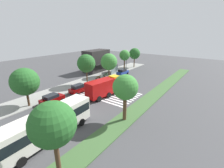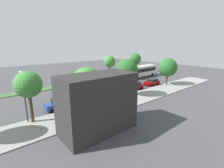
{
  "view_description": "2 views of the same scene",
  "coord_description": "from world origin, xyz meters",
  "px_view_note": "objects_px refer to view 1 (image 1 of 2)",
  "views": [
    {
      "loc": [
        -26.89,
        -18.6,
        12.5
      ],
      "look_at": [
        -0.54,
        0.38,
        1.56
      ],
      "focal_mm": 25.16,
      "sensor_mm": 36.0,
      "label": 1
    },
    {
      "loc": [
        20.68,
        29.08,
        9.97
      ],
      "look_at": [
        -2.14,
        1.61,
        1.17
      ],
      "focal_mm": 25.37,
      "sensor_mm": 36.0,
      "label": 2
    }
  ],
  "objects_px": {
    "sidewalk_tree_east": "(125,55)",
    "transit_bus": "(48,123)",
    "sidewalk_tree_center": "(109,62)",
    "bus_stop_shelter": "(114,68)",
    "bench_near_shelter": "(106,75)",
    "parked_car_east": "(123,72)",
    "median_tree_west": "(125,88)",
    "parked_car_west": "(52,99)",
    "bench_west_of_shelter": "(98,77)",
    "sidewalk_tree_far_west": "(25,82)",
    "median_tree_far_west": "(53,125)",
    "street_lamp": "(126,59)",
    "sidewalk_tree_west": "(86,64)",
    "parked_car_mid": "(79,88)",
    "fire_truck": "(106,86)",
    "sidewalk_tree_far_east": "(135,54)"
  },
  "relations": [
    {
      "from": "parked_car_mid",
      "to": "sidewalk_tree_center",
      "type": "relative_size",
      "value": 0.66
    },
    {
      "from": "parked_car_west",
      "to": "sidewalk_tree_west",
      "type": "bearing_deg",
      "value": 8.92
    },
    {
      "from": "parked_car_west",
      "to": "sidewalk_tree_east",
      "type": "height_order",
      "value": "sidewalk_tree_east"
    },
    {
      "from": "bus_stop_shelter",
      "to": "bench_near_shelter",
      "type": "relative_size",
      "value": 2.19
    },
    {
      "from": "sidewalk_tree_east",
      "to": "transit_bus",
      "type": "bearing_deg",
      "value": -162.85
    },
    {
      "from": "transit_bus",
      "to": "bench_west_of_shelter",
      "type": "relative_size",
      "value": 7.53
    },
    {
      "from": "parked_car_west",
      "to": "bench_west_of_shelter",
      "type": "relative_size",
      "value": 2.74
    },
    {
      "from": "parked_car_mid",
      "to": "transit_bus",
      "type": "bearing_deg",
      "value": -142.48
    },
    {
      "from": "street_lamp",
      "to": "median_tree_far_west",
      "type": "relative_size",
      "value": 0.95
    },
    {
      "from": "sidewalk_tree_far_west",
      "to": "median_tree_far_west",
      "type": "bearing_deg",
      "value": -109.1
    },
    {
      "from": "bus_stop_shelter",
      "to": "median_tree_far_west",
      "type": "bearing_deg",
      "value": -152.71
    },
    {
      "from": "parked_car_east",
      "to": "parked_car_west",
      "type": "bearing_deg",
      "value": 179.17
    },
    {
      "from": "parked_car_west",
      "to": "parked_car_mid",
      "type": "height_order",
      "value": "parked_car_mid"
    },
    {
      "from": "bus_stop_shelter",
      "to": "bench_west_of_shelter",
      "type": "bearing_deg",
      "value": -179.69
    },
    {
      "from": "parked_car_east",
      "to": "transit_bus",
      "type": "height_order",
      "value": "transit_bus"
    },
    {
      "from": "transit_bus",
      "to": "sidewalk_tree_east",
      "type": "xyz_separation_m",
      "value": [
        34.7,
        10.71,
        3.03
      ]
    },
    {
      "from": "fire_truck",
      "to": "bench_west_of_shelter",
      "type": "distance_m",
      "value": 11.59
    },
    {
      "from": "fire_truck",
      "to": "parked_car_mid",
      "type": "xyz_separation_m",
      "value": [
        -2.09,
        5.69,
        -1.1
      ]
    },
    {
      "from": "sidewalk_tree_center",
      "to": "median_tree_far_west",
      "type": "distance_m",
      "value": 32.96
    },
    {
      "from": "bus_stop_shelter",
      "to": "parked_car_mid",
      "type": "bearing_deg",
      "value": -170.23
    },
    {
      "from": "parked_car_east",
      "to": "bench_near_shelter",
      "type": "height_order",
      "value": "parked_car_east"
    },
    {
      "from": "bench_west_of_shelter",
      "to": "sidewalk_tree_far_east",
      "type": "relative_size",
      "value": 0.24
    },
    {
      "from": "parked_car_mid",
      "to": "bus_stop_shelter",
      "type": "distance_m",
      "value": 17.43
    },
    {
      "from": "bus_stop_shelter",
      "to": "sidewalk_tree_center",
      "type": "distance_m",
      "value": 4.25
    },
    {
      "from": "transit_bus",
      "to": "bench_west_of_shelter",
      "type": "bearing_deg",
      "value": -155.7
    },
    {
      "from": "parked_car_east",
      "to": "sidewalk_tree_west",
      "type": "bearing_deg",
      "value": 169.39
    },
    {
      "from": "parked_car_mid",
      "to": "fire_truck",
      "type": "bearing_deg",
      "value": -66.41
    },
    {
      "from": "sidewalk_tree_center",
      "to": "median_tree_west",
      "type": "relative_size",
      "value": 0.96
    },
    {
      "from": "parked_car_west",
      "to": "median_tree_far_west",
      "type": "xyz_separation_m",
      "value": [
        -8.63,
        -13.69,
        4.38
      ]
    },
    {
      "from": "parked_car_east",
      "to": "sidewalk_tree_center",
      "type": "distance_m",
      "value": 5.58
    },
    {
      "from": "median_tree_west",
      "to": "sidewalk_tree_center",
      "type": "bearing_deg",
      "value": 42.35
    },
    {
      "from": "parked_car_east",
      "to": "street_lamp",
      "type": "bearing_deg",
      "value": 18.86
    },
    {
      "from": "fire_truck",
      "to": "transit_bus",
      "type": "distance_m",
      "value": 14.94
    },
    {
      "from": "bus_stop_shelter",
      "to": "street_lamp",
      "type": "xyz_separation_m",
      "value": [
        5.48,
        -1.16,
        2.2
      ]
    },
    {
      "from": "bench_west_of_shelter",
      "to": "sidewalk_tree_east",
      "type": "distance_m",
      "value": 13.23
    },
    {
      "from": "sidewalk_tree_center",
      "to": "bus_stop_shelter",
      "type": "bearing_deg",
      "value": 12.52
    },
    {
      "from": "bench_near_shelter",
      "to": "sidewalk_tree_center",
      "type": "height_order",
      "value": "sidewalk_tree_center"
    },
    {
      "from": "parked_car_east",
      "to": "transit_bus",
      "type": "distance_m",
      "value": 31.38
    },
    {
      "from": "sidewalk_tree_far_east",
      "to": "fire_truck",
      "type": "bearing_deg",
      "value": -163.61
    },
    {
      "from": "parked_car_mid",
      "to": "street_lamp",
      "type": "distance_m",
      "value": 22.93
    },
    {
      "from": "parked_car_mid",
      "to": "bus_stop_shelter",
      "type": "relative_size",
      "value": 1.24
    },
    {
      "from": "parked_car_east",
      "to": "median_tree_west",
      "type": "bearing_deg",
      "value": -148.08
    },
    {
      "from": "street_lamp",
      "to": "median_tree_west",
      "type": "relative_size",
      "value": 0.99
    },
    {
      "from": "parked_car_west",
      "to": "sidewalk_tree_far_east",
      "type": "bearing_deg",
      "value": 1.47
    },
    {
      "from": "sidewalk_tree_far_west",
      "to": "sidewalk_tree_east",
      "type": "height_order",
      "value": "sidewalk_tree_east"
    },
    {
      "from": "parked_car_west",
      "to": "bench_near_shelter",
      "type": "relative_size",
      "value": 2.74
    },
    {
      "from": "parked_car_east",
      "to": "bench_near_shelter",
      "type": "bearing_deg",
      "value": 145.94
    },
    {
      "from": "parked_car_west",
      "to": "sidewalk_tree_far_west",
      "type": "relative_size",
      "value": 0.65
    },
    {
      "from": "transit_bus",
      "to": "bench_near_shelter",
      "type": "height_order",
      "value": "transit_bus"
    },
    {
      "from": "fire_truck",
      "to": "sidewalk_tree_center",
      "type": "bearing_deg",
      "value": 41.42
    }
  ]
}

